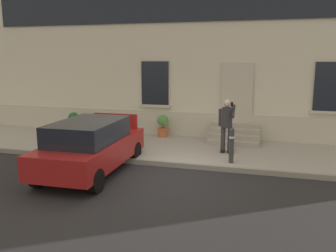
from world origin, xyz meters
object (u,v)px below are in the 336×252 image
(person_on_phone, at_px, (227,123))
(planter_terracotta, at_px, (163,125))
(planter_olive, at_px, (116,124))
(hatchback_car_red, at_px, (91,145))
(planter_charcoal, at_px, (74,122))
(bollard_near_person, at_px, (232,144))

(person_on_phone, height_order, planter_terracotta, person_on_phone)
(planter_olive, bearing_deg, hatchback_car_red, -75.52)
(planter_charcoal, relative_size, planter_olive, 1.00)
(hatchback_car_red, height_order, planter_charcoal, hatchback_car_red)
(planter_terracotta, bearing_deg, hatchback_car_red, -100.10)
(hatchback_car_red, distance_m, planter_terracotta, 4.47)
(planter_charcoal, height_order, planter_olive, same)
(person_on_phone, bearing_deg, bollard_near_person, -70.22)
(person_on_phone, distance_m, planter_olive, 4.77)
(bollard_near_person, relative_size, planter_terracotta, 1.22)
(planter_charcoal, height_order, planter_terracotta, same)
(person_on_phone, height_order, planter_olive, person_on_phone)
(planter_charcoal, bearing_deg, planter_terracotta, 5.81)
(person_on_phone, height_order, planter_charcoal, person_on_phone)
(person_on_phone, relative_size, planter_olive, 2.04)
(bollard_near_person, bearing_deg, hatchback_car_red, -157.52)
(planter_charcoal, distance_m, planter_terracotta, 3.70)
(planter_terracotta, bearing_deg, planter_olive, -170.80)
(bollard_near_person, distance_m, planter_terracotta, 4.10)
(hatchback_car_red, height_order, bollard_near_person, hatchback_car_red)
(bollard_near_person, height_order, planter_charcoal, bollard_near_person)
(planter_charcoal, bearing_deg, bollard_near_person, -20.54)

